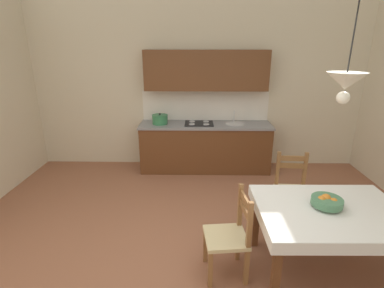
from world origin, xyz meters
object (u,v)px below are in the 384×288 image
Objects in this scene: dining_chair_tv_side at (230,236)px; fruit_bowl at (327,202)px; pendant_lamp at (346,82)px; dining_table at (330,219)px; dining_chair_kitchen_side at (292,190)px; kitchen_cabinetry at (205,126)px.

dining_chair_tv_side is 1.02m from fruit_bowl.
dining_table is at bearing 27.07° from pendant_lamp.
dining_table is 4.82× the size of fruit_bowl.
dining_table is 1.55× the size of dining_chair_kitchen_side.
kitchen_cabinetry is 2.97m from dining_table.
fruit_bowl is at bearing -67.06° from kitchen_cabinetry.
pendant_lamp reaches higher than dining_chair_kitchen_side.
dining_table is at bearing -46.06° from fruit_bowl.
dining_chair_tv_side reaches higher than dining_table.
pendant_lamp is (-0.09, -0.05, 1.35)m from dining_table.
kitchen_cabinetry is at bearing 112.94° from fruit_bowl.
fruit_bowl is (1.13, -2.68, -0.04)m from kitchen_cabinetry.
pendant_lamp is (-0.06, -0.09, 1.17)m from fruit_bowl.
dining_table is at bearing -86.87° from dining_chair_kitchen_side.
pendant_lamp is at bearing -122.65° from fruit_bowl.
pendant_lamp is at bearing -1.40° from dining_chair_tv_side.
pendant_lamp reaches higher than kitchen_cabinetry.
dining_chair_kitchen_side is at bearing -57.30° from kitchen_cabinetry.
dining_chair_tv_side is 1.16× the size of pendant_lamp.
dining_chair_tv_side is 3.10× the size of fruit_bowl.
kitchen_cabinetry is 2.91m from fruit_bowl.
pendant_lamp reaches higher than dining_chair_tv_side.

